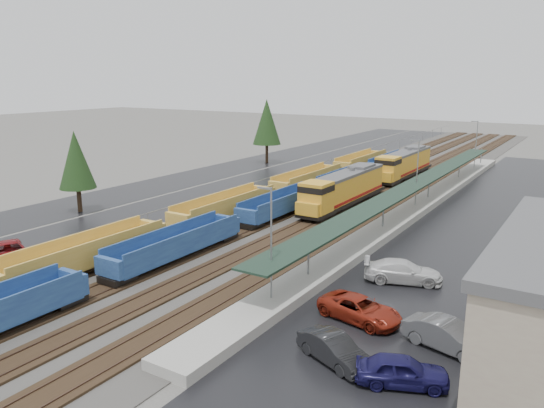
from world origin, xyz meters
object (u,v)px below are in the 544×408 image
Objects in this scene: well_string_yellow at (166,230)px; parked_car_east_b at (360,309)px; locomotive_lead at (343,189)px; parked_car_west_c at (9,253)px; locomotive_trail at (403,164)px; parked_car_east_c at (403,272)px; parked_car_east_a at (334,349)px; well_string_blue at (237,223)px; parked_car_east_e at (448,336)px; parked_car_east_d at (402,371)px.

parked_car_east_b is at bearing -14.33° from well_string_yellow.
locomotive_lead reaches higher than parked_car_west_c.
parked_car_east_b is (21.08, -5.38, -0.49)m from well_string_yellow.
parked_car_west_c is 1.10× the size of parked_car_east_b.
locomotive_trail is 54.14m from parked_car_west_c.
locomotive_trail reaches higher than parked_car_east_c.
well_string_yellow is 21.76m from parked_car_east_b.
parked_car_east_a is 0.81× the size of parked_car_east_c.
locomotive_trail is at bearing 83.66° from well_string_blue.
parked_car_east_e is (5.52, -0.82, 0.08)m from parked_car_east_b.
parked_car_east_c is (13.26, -18.18, -1.44)m from locomotive_lead.
locomotive_lead reaches higher than parked_car_east_c.
well_string_blue reaches higher than parked_car_east_e.
well_string_blue is 27.01m from parked_car_east_d.
well_string_yellow reaches higher than parked_car_east_e.
parked_car_west_c is 29.00m from parked_car_east_a.
well_string_blue is at bearing 77.65° from parked_car_east_e.
parked_car_east_a is at bearing -159.35° from parked_car_east_b.
locomotive_lead is at bearing 6.36° from parked_car_east_d.
well_string_blue is 19.46m from parked_car_west_c.
well_string_yellow is at bearing -100.96° from locomotive_trail.
parked_car_east_b is 0.95× the size of parked_car_east_c.
parked_car_west_c is at bearing -116.01° from locomotive_lead.
parked_car_east_d is at bearing -69.79° from parked_car_west_c.
locomotive_lead is 22.55m from parked_car_east_c.
parked_car_west_c is 1.17× the size of parked_car_east_e.
well_string_yellow is 18.74× the size of parked_car_east_c.
locomotive_trail is 3.31× the size of parked_car_east_c.
parked_car_east_e is at bearing -54.95° from locomotive_lead.
parked_car_east_a is (13.89, -52.01, -1.51)m from locomotive_trail.
parked_car_east_a is 1.00× the size of parked_car_east_d.
well_string_yellow is 19.69× the size of parked_car_east_b.
locomotive_lead is 4.12× the size of parked_car_east_d.
locomotive_lead is 21.86m from well_string_yellow.
well_string_yellow reaches higher than parked_car_east_b.
locomotive_lead and locomotive_trail have the same top height.
parked_car_east_e is (5.34, -8.34, 0.01)m from parked_car_east_c.
locomotive_trail is at bearing 90.00° from locomotive_lead.
parked_car_east_b is at bearing 96.26° from parked_car_east_e.
locomotive_lead is at bearing 15.86° from parked_car_east_c.
parked_car_east_c is at bearing -10.47° from well_string_blue.
parked_car_east_c reaches higher than parked_car_east_d.
parked_car_east_d is (4.52, -5.50, 0.03)m from parked_car_east_b.
parked_car_east_a is at bearing 148.31° from parked_car_east_e.
well_string_blue reaches higher than parked_car_west_c.
well_string_blue is 19.77× the size of parked_car_east_e.
locomotive_trail is at bearing 4.41° from parked_car_west_c.
parked_car_east_c is (-0.63, 12.83, 0.07)m from parked_car_east_a.
parked_car_east_e is (18.60, -26.52, -1.43)m from locomotive_lead.
parked_car_east_c is (17.26, -3.19, -0.34)m from well_string_blue.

